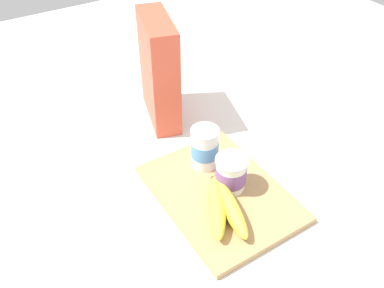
% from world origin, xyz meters
% --- Properties ---
extents(ground_plane, '(2.40, 2.40, 0.00)m').
position_xyz_m(ground_plane, '(0.00, 0.00, 0.00)').
color(ground_plane, silver).
extents(cutting_board, '(0.33, 0.24, 0.02)m').
position_xyz_m(cutting_board, '(0.00, 0.00, 0.01)').
color(cutting_board, tan).
rests_on(cutting_board, ground_plane).
extents(cereal_box, '(0.20, 0.12, 0.28)m').
position_xyz_m(cereal_box, '(-0.33, 0.04, 0.14)').
color(cereal_box, '#D85138').
rests_on(cereal_box, ground_plane).
extents(yogurt_cup_front, '(0.06, 0.06, 0.10)m').
position_xyz_m(yogurt_cup_front, '(-0.09, 0.02, 0.06)').
color(yogurt_cup_front, white).
rests_on(yogurt_cup_front, cutting_board).
extents(yogurt_cup_back, '(0.07, 0.07, 0.08)m').
position_xyz_m(yogurt_cup_back, '(-0.00, 0.03, 0.05)').
color(yogurt_cup_back, white).
rests_on(yogurt_cup_back, cutting_board).
extents(banana_bunch, '(0.18, 0.12, 0.04)m').
position_xyz_m(banana_bunch, '(0.05, -0.03, 0.04)').
color(banana_bunch, yellow).
rests_on(banana_bunch, cutting_board).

